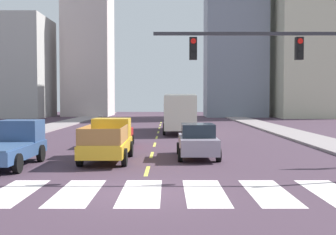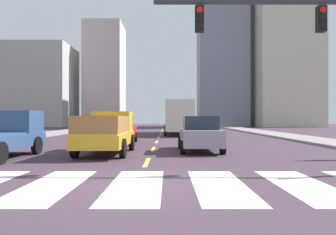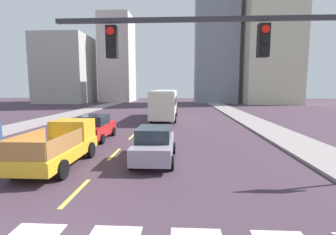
{
  "view_description": "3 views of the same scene",
  "coord_description": "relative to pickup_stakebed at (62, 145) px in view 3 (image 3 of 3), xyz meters",
  "views": [
    {
      "loc": [
        0.86,
        -13.4,
        2.99
      ],
      "look_at": [
        0.74,
        13.94,
        1.75
      ],
      "focal_mm": 45.59,
      "sensor_mm": 36.0,
      "label": 1
    },
    {
      "loc": [
        0.78,
        -7.61,
        1.63
      ],
      "look_at": [
        0.73,
        9.76,
        1.66
      ],
      "focal_mm": 33.68,
      "sensor_mm": 36.0,
      "label": 2
    },
    {
      "loc": [
        3.65,
        -4.07,
        3.65
      ],
      "look_at": [
        2.73,
        13.37,
        1.51
      ],
      "focal_mm": 26.42,
      "sensor_mm": 36.0,
      "label": 3
    }
  ],
  "objects": [
    {
      "name": "sidewalk_right",
      "position": [
        13.2,
        10.81,
        -0.86
      ],
      "size": [
        3.09,
        110.0,
        0.15
      ],
      "primitive_type": "cube",
      "color": "gray",
      "rests_on": "ground"
    },
    {
      "name": "sidewalk_left",
      "position": [
        -9.13,
        10.81,
        -0.86
      ],
      "size": [
        3.09,
        110.0,
        0.15
      ],
      "primitive_type": "cube",
      "color": "gray",
      "rests_on": "ground"
    },
    {
      "name": "lane_dash_0",
      "position": [
        2.04,
        -3.19,
        -0.93
      ],
      "size": [
        0.16,
        2.4,
        0.01
      ],
      "primitive_type": "cube",
      "color": "#D5D349",
      "rests_on": "ground"
    },
    {
      "name": "lane_dash_1",
      "position": [
        2.04,
        1.81,
        -0.93
      ],
      "size": [
        0.16,
        2.4,
        0.01
      ],
      "primitive_type": "cube",
      "color": "#D5D349",
      "rests_on": "ground"
    },
    {
      "name": "lane_dash_2",
      "position": [
        2.04,
        6.81,
        -0.93
      ],
      "size": [
        0.16,
        2.4,
        0.01
      ],
      "primitive_type": "cube",
      "color": "#D5D349",
      "rests_on": "ground"
    },
    {
      "name": "lane_dash_3",
      "position": [
        2.04,
        11.81,
        -0.93
      ],
      "size": [
        0.16,
        2.4,
        0.01
      ],
      "primitive_type": "cube",
      "color": "#D5D349",
      "rests_on": "ground"
    },
    {
      "name": "lane_dash_4",
      "position": [
        2.04,
        16.81,
        -0.93
      ],
      "size": [
        0.16,
        2.4,
        0.01
      ],
      "primitive_type": "cube",
      "color": "#D5D349",
      "rests_on": "ground"
    },
    {
      "name": "lane_dash_5",
      "position": [
        2.04,
        21.81,
        -0.93
      ],
      "size": [
        0.16,
        2.4,
        0.01
      ],
      "primitive_type": "cube",
      "color": "#D5D349",
      "rests_on": "ground"
    },
    {
      "name": "lane_dash_6",
      "position": [
        2.04,
        26.81,
        -0.93
      ],
      "size": [
        0.16,
        2.4,
        0.01
      ],
      "primitive_type": "cube",
      "color": "#D5D349",
      "rests_on": "ground"
    },
    {
      "name": "lane_dash_7",
      "position": [
        2.04,
        31.81,
        -0.93
      ],
      "size": [
        0.16,
        2.4,
        0.01
      ],
      "primitive_type": "cube",
      "color": "#D5D349",
      "rests_on": "ground"
    },
    {
      "name": "pickup_stakebed",
      "position": [
        0.0,
        0.0,
        0.0
      ],
      "size": [
        2.18,
        5.2,
        1.96
      ],
      "rotation": [
        0.0,
        0.0,
        -0.02
      ],
      "color": "gold",
      "rests_on": "ground"
    },
    {
      "name": "city_bus",
      "position": [
        3.84,
        16.86,
        1.02
      ],
      "size": [
        2.72,
        10.8,
        3.32
      ],
      "rotation": [
        0.0,
        0.0,
        0.02
      ],
      "color": "beige",
      "rests_on": "ground"
    },
    {
      "name": "sedan_near_right",
      "position": [
        -0.32,
        5.53,
        -0.08
      ],
      "size": [
        2.02,
        4.4,
        1.72
      ],
      "rotation": [
        0.0,
        0.0,
        0.01
      ],
      "color": "red",
      "rests_on": "ground"
    },
    {
      "name": "sedan_near_left",
      "position": [
        4.38,
        0.67,
        -0.08
      ],
      "size": [
        2.02,
        4.4,
        1.72
      ],
      "rotation": [
        0.0,
        0.0,
        0.02
      ],
      "color": "gray",
      "rests_on": "ground"
    },
    {
      "name": "traffic_signal_gantry",
      "position": [
        9.0,
        -4.59,
        3.3
      ],
      "size": [
        9.99,
        0.27,
        6.0
      ],
      "color": "#2D2D33",
      "rests_on": "ground"
    },
    {
      "name": "block_mid_left",
      "position": [
        -21.84,
        46.82,
        6.9
      ],
      "size": [
        11.5,
        10.85,
        15.67
      ],
      "primitive_type": "cube",
      "color": "#ACA9A4",
      "rests_on": "ground"
    },
    {
      "name": "block_mid_right",
      "position": [
        13.69,
        48.43,
        13.07
      ],
      "size": [
        9.54,
        7.29,
        28.01
      ],
      "primitive_type": "cube",
      "color": "gray",
      "rests_on": "ground"
    },
    {
      "name": "block_low_left",
      "position": [
        -10.64,
        52.35,
        9.83
      ],
      "size": [
        7.66,
        9.07,
        21.53
      ],
      "primitive_type": "cube",
      "color": "beige",
      "rests_on": "ground"
    }
  ]
}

